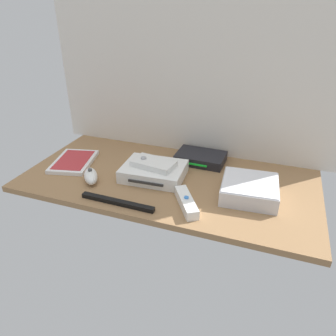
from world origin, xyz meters
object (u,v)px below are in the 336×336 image
object	(u,v)px
mini_computer	(249,189)
game_case	(74,161)
network_router	(201,158)
remote_classic_pad	(154,163)
remote_wand	(186,202)
game_console	(154,171)
sensor_bar	(117,202)
remote_nunchuk	(91,176)

from	to	relation	value
mini_computer	game_case	bearing A→B (deg)	179.51
network_router	remote_classic_pad	size ratio (longest dim) A/B	1.19
mini_computer	remote_wand	size ratio (longest dim) A/B	1.26
game_console	mini_computer	xyz separation A→B (cm)	(32.66, -1.18, 0.44)
mini_computer	game_case	distance (cm)	65.04
game_console	sensor_bar	xyz separation A→B (cm)	(-4.09, -19.17, -1.50)
remote_nunchuk	network_router	bearing A→B (deg)	4.46
game_console	game_case	distance (cm)	32.39
network_router	sensor_bar	xyz separation A→B (cm)	(-16.41, -36.10, -1.00)
game_console	game_case	world-z (taller)	game_console
game_console	remote_classic_pad	size ratio (longest dim) A/B	1.42
remote_nunchuk	sensor_bar	bearing A→B (deg)	-67.98
remote_wand	sensor_bar	size ratio (longest dim) A/B	0.60
network_router	sensor_bar	bearing A→B (deg)	-112.96
game_console	remote_classic_pad	distance (cm)	3.22
network_router	remote_classic_pad	world-z (taller)	remote_classic_pad
network_router	sensor_bar	world-z (taller)	network_router
game_case	network_router	world-z (taller)	network_router
remote_wand	remote_nunchuk	world-z (taller)	remote_nunchuk
game_console	sensor_bar	size ratio (longest dim) A/B	0.91
mini_computer	remote_classic_pad	distance (cm)	32.66
sensor_bar	network_router	bearing A→B (deg)	66.52
network_router	remote_classic_pad	distance (cm)	21.40
mini_computer	sensor_bar	world-z (taller)	mini_computer
game_case	sensor_bar	size ratio (longest dim) A/B	0.90
game_case	sensor_bar	xyz separation A→B (cm)	(28.26, -18.55, -0.06)
game_console	remote_nunchuk	xyz separation A→B (cm)	(-18.92, -10.02, -0.16)
mini_computer	sensor_bar	size ratio (longest dim) A/B	0.76
game_console	remote_nunchuk	world-z (taller)	remote_nunchuk
game_case	network_router	xyz separation A→B (cm)	(44.67, 17.54, 0.94)
mini_computer	remote_classic_pad	xyz separation A→B (cm)	(-32.53, 0.91, 2.77)
game_case	remote_nunchuk	size ratio (longest dim) A/B	2.03
game_console	mini_computer	bearing A→B (deg)	-5.18
remote_wand	game_console	bearing A→B (deg)	107.72
game_console	mini_computer	distance (cm)	32.68
remote_classic_pad	sensor_bar	xyz separation A→B (cm)	(-4.22, -18.90, -4.71)
remote_wand	remote_classic_pad	size ratio (longest dim) A/B	0.94
remote_wand	remote_classic_pad	world-z (taller)	remote_classic_pad
mini_computer	remote_nunchuk	distance (cm)	52.34
game_console	network_router	world-z (taller)	game_console
network_router	remote_classic_pad	xyz separation A→B (cm)	(-12.19, -17.20, 3.71)
game_case	sensor_bar	distance (cm)	33.81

